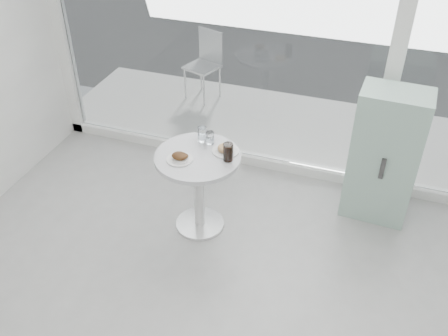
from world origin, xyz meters
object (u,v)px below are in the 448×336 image
at_px(plate_fritter, 180,157).
at_px(patio_chair, 206,60).
at_px(main_table, 198,177).
at_px(water_tumbler_a, 202,135).
at_px(plate_donut, 226,149).
at_px(mint_cabinet, 384,156).
at_px(cola_glass, 228,152).
at_px(water_tumbler_b, 210,138).

bearing_deg(plate_fritter, patio_chair, 106.03).
height_order(main_table, plate_fritter, plate_fritter).
bearing_deg(water_tumbler_a, plate_donut, -20.10).
xyz_separation_m(main_table, mint_cabinet, (1.47, 0.72, 0.07)).
xyz_separation_m(water_tumbler_a, cola_glass, (0.30, -0.20, 0.02)).
distance_m(main_table, water_tumbler_b, 0.34).
xyz_separation_m(plate_fritter, water_tumbler_a, (0.07, 0.33, 0.03)).
relative_size(main_table, mint_cabinet, 0.62).
height_order(patio_chair, water_tumbler_a, patio_chair).
bearing_deg(patio_chair, water_tumbler_b, -48.91).
xyz_separation_m(mint_cabinet, plate_donut, (-1.27, -0.59, 0.17)).
distance_m(water_tumbler_a, cola_glass, 0.36).
bearing_deg(mint_cabinet, patio_chair, 148.22).
distance_m(plate_fritter, water_tumbler_b, 0.34).
relative_size(water_tumbler_a, cola_glass, 0.83).
bearing_deg(plate_fritter, cola_glass, 18.63).
distance_m(plate_fritter, cola_glass, 0.39).
bearing_deg(water_tumbler_a, mint_cabinet, 18.33).
height_order(water_tumbler_b, cola_glass, cola_glass).
bearing_deg(plate_fritter, plate_donut, 37.51).
bearing_deg(cola_glass, plate_donut, 118.32).
distance_m(mint_cabinet, water_tumbler_a, 1.60).
distance_m(plate_donut, water_tumbler_b, 0.18).
distance_m(patio_chair, plate_fritter, 2.51).
height_order(plate_fritter, water_tumbler_b, water_tumbler_b).
relative_size(main_table, plate_fritter, 3.56).
bearing_deg(patio_chair, mint_cabinet, -15.51).
bearing_deg(plate_donut, water_tumbler_b, 156.33).
relative_size(patio_chair, plate_fritter, 3.94).
bearing_deg(plate_donut, mint_cabinet, 24.88).
relative_size(patio_chair, plate_donut, 3.73).
height_order(main_table, plate_donut, plate_donut).
bearing_deg(patio_chair, water_tumbler_a, -50.60).
bearing_deg(mint_cabinet, cola_glass, -146.80).
relative_size(patio_chair, water_tumbler_a, 6.58).
distance_m(plate_donut, water_tumbler_a, 0.26).
distance_m(mint_cabinet, plate_fritter, 1.79).
distance_m(mint_cabinet, patio_chair, 2.76).
bearing_deg(patio_chair, plate_donut, -45.89).
height_order(main_table, water_tumbler_a, water_tumbler_a).
distance_m(plate_fritter, plate_donut, 0.39).
xyz_separation_m(plate_fritter, plate_donut, (0.31, 0.24, -0.01)).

